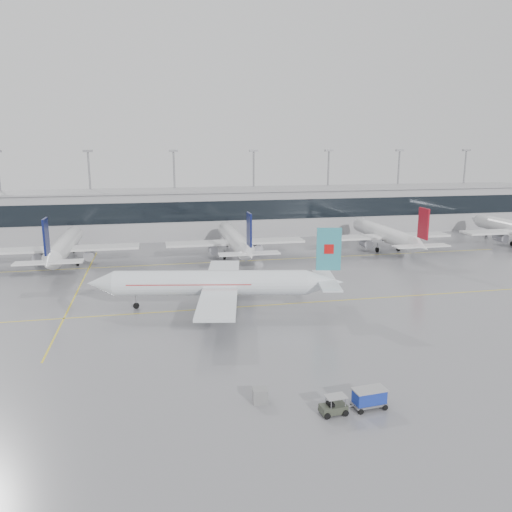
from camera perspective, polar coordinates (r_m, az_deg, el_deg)
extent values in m
plane|color=gray|center=(76.12, 1.85, -5.59)|extent=(320.00, 320.00, 0.00)
cube|color=gold|center=(76.12, 1.85, -5.59)|extent=(120.00, 0.25, 0.01)
cube|color=gold|center=(104.46, -2.01, -0.59)|extent=(120.00, 0.25, 0.01)
cube|color=gold|center=(89.44, -19.63, -3.57)|extent=(0.25, 60.00, 0.01)
cube|color=#949497|center=(134.57, -4.36, 4.93)|extent=(180.00, 15.00, 12.00)
cube|color=black|center=(126.95, -3.93, 5.16)|extent=(180.00, 0.20, 5.00)
cube|color=gray|center=(133.90, -4.41, 7.56)|extent=(182.00, 16.00, 0.40)
cylinder|color=gray|center=(143.94, -27.13, 6.09)|extent=(0.50, 0.50, 22.00)
cylinder|color=gray|center=(139.78, -18.36, 6.68)|extent=(0.50, 0.50, 22.00)
cube|color=gray|center=(139.21, -18.68, 11.30)|extent=(2.40, 1.00, 0.60)
cylinder|color=gray|center=(139.01, -9.26, 7.12)|extent=(0.50, 0.50, 22.00)
cube|color=gray|center=(138.45, -9.42, 11.78)|extent=(2.40, 1.00, 0.60)
cylinder|color=gray|center=(141.70, -0.27, 7.38)|extent=(0.50, 0.50, 22.00)
cube|color=gray|center=(141.14, -0.27, 11.95)|extent=(2.40, 1.00, 0.60)
cylinder|color=gray|center=(147.65, 8.20, 7.46)|extent=(0.50, 0.50, 22.00)
cube|color=gray|center=(147.12, 8.34, 11.84)|extent=(2.40, 1.00, 0.60)
cylinder|color=gray|center=(156.50, 15.86, 7.39)|extent=(0.50, 0.50, 22.00)
cube|color=gray|center=(156.00, 16.11, 11.52)|extent=(2.40, 1.00, 0.60)
cylinder|color=gray|center=(167.78, 22.60, 7.23)|extent=(0.50, 0.50, 22.00)
cube|color=gray|center=(167.31, 22.92, 11.07)|extent=(2.40, 1.00, 0.60)
cylinder|color=silver|center=(73.71, -5.21, -3.07)|extent=(28.37, 8.89, 3.70)
cone|color=silver|center=(76.59, -17.32, -3.00)|extent=(4.62, 4.38, 3.70)
cone|color=silver|center=(74.40, 7.89, -2.99)|extent=(6.19, 4.68, 3.70)
cube|color=silver|center=(73.72, -4.04, -3.37)|extent=(10.60, 30.92, 0.45)
cube|color=silver|center=(74.35, 8.05, -2.77)|extent=(4.94, 12.06, 0.25)
cube|color=teal|center=(73.29, 8.32, 0.78)|extent=(3.60, 1.02, 6.30)
cylinder|color=#9697A1|center=(69.60, -4.64, -5.64)|extent=(3.93, 2.73, 2.10)
cylinder|color=#9697A1|center=(78.77, -4.21, -3.47)|extent=(3.93, 2.73, 2.10)
cylinder|color=gray|center=(76.08, -13.56, -4.97)|extent=(0.20, 0.20, 1.62)
cylinder|color=black|center=(76.32, -13.53, -5.54)|extent=(0.94, 0.46, 0.90)
cylinder|color=gray|center=(71.82, -3.32, -5.59)|extent=(0.24, 0.24, 1.62)
cylinder|color=black|center=(72.07, -3.31, -6.20)|extent=(1.16, 0.65, 1.10)
cylinder|color=gray|center=(76.77, -3.17, -4.39)|extent=(0.24, 0.24, 1.62)
cylinder|color=black|center=(77.01, -3.16, -4.96)|extent=(1.16, 0.65, 1.10)
cube|color=#B70F0F|center=(73.28, 8.32, 0.82)|extent=(1.46, 0.70, 1.40)
cube|color=#B70F0F|center=(73.93, -7.54, -2.92)|extent=(18.38, 7.02, 0.12)
cylinder|color=silver|center=(108.63, -21.02, 1.14)|extent=(3.59, 27.36, 3.59)
cone|color=silver|center=(123.89, -19.91, 2.53)|extent=(3.59, 4.00, 3.59)
cone|color=silver|center=(92.74, -22.57, -0.82)|extent=(3.59, 5.60, 3.59)
cube|color=silver|center=(107.25, -21.13, 0.77)|extent=(29.64, 5.00, 0.45)
cube|color=silver|center=(92.48, -22.61, -0.67)|extent=(11.40, 2.80, 0.25)
cube|color=#0C1243|center=(91.44, -22.87, 2.08)|extent=(0.35, 3.60, 6.12)
cylinder|color=#9697A1|center=(108.92, -23.51, -0.07)|extent=(2.10, 3.60, 2.10)
cylinder|color=#9697A1|center=(107.34, -18.50, 0.16)|extent=(2.10, 3.60, 2.10)
cylinder|color=gray|center=(119.46, -20.14, 0.91)|extent=(0.20, 0.20, 1.56)
cylinder|color=black|center=(119.61, -20.12, 0.55)|extent=(0.30, 0.90, 0.90)
cylinder|color=gray|center=(107.16, -22.49, -0.48)|extent=(0.24, 0.24, 1.56)
cylinder|color=black|center=(107.32, -22.46, -0.89)|extent=(0.45, 1.10, 1.10)
cylinder|color=gray|center=(106.29, -19.74, -0.36)|extent=(0.24, 0.24, 1.56)
cylinder|color=black|center=(106.46, -19.71, -0.77)|extent=(0.45, 1.10, 1.10)
cylinder|color=silver|center=(108.51, -2.48, 1.95)|extent=(3.59, 27.36, 3.59)
cone|color=silver|center=(123.79, -3.66, 3.25)|extent=(3.59, 4.00, 3.59)
cone|color=silver|center=(92.61, -0.82, 0.13)|extent=(3.59, 5.60, 3.59)
cube|color=silver|center=(107.13, -2.35, 1.60)|extent=(29.64, 5.00, 0.45)
cube|color=silver|center=(92.35, -0.80, 0.28)|extent=(11.40, 2.80, 0.25)
cube|color=#0C1243|center=(91.30, -0.78, 3.05)|extent=(0.35, 3.60, 6.12)
cylinder|color=#9697A1|center=(107.25, -4.91, 0.76)|extent=(2.10, 3.60, 2.10)
cylinder|color=#9697A1|center=(108.78, 0.11, 0.97)|extent=(2.10, 3.60, 2.10)
cylinder|color=gray|center=(119.36, -3.30, 1.65)|extent=(0.20, 0.20, 1.56)
cylinder|color=black|center=(119.51, -3.30, 1.29)|extent=(0.30, 0.90, 0.90)
cylinder|color=gray|center=(106.19, -3.63, 0.34)|extent=(0.24, 0.24, 1.56)
cylinder|color=black|center=(106.36, -3.63, -0.07)|extent=(0.45, 1.10, 1.10)
cylinder|color=gray|center=(107.03, -0.88, 0.46)|extent=(0.24, 0.24, 1.56)
cylinder|color=black|center=(107.19, -0.87, 0.06)|extent=(0.45, 1.10, 1.10)
cylinder|color=silver|center=(119.17, 14.38, 2.52)|extent=(3.59, 27.36, 3.59)
cone|color=silver|center=(133.23, 11.44, 3.68)|extent=(3.59, 4.00, 3.59)
cone|color=silver|center=(104.89, 18.30, 0.96)|extent=(3.59, 5.60, 3.59)
cube|color=silver|center=(117.91, 14.69, 2.20)|extent=(29.64, 5.00, 0.45)
cube|color=silver|center=(104.66, 18.37, 1.10)|extent=(11.40, 2.80, 0.25)
cube|color=maroon|center=(103.74, 18.59, 3.54)|extent=(0.35, 3.60, 6.12)
cylinder|color=#9697A1|center=(116.59, 12.43, 1.46)|extent=(2.10, 3.60, 2.10)
cylinder|color=#9697A1|center=(120.80, 16.59, 1.61)|extent=(2.10, 3.60, 2.10)
cylinder|color=gray|center=(129.12, 12.26, 2.21)|extent=(0.20, 0.20, 1.56)
cylinder|color=black|center=(129.26, 12.24, 1.87)|extent=(0.30, 0.90, 0.90)
cylinder|color=gray|center=(116.28, 13.70, 1.07)|extent=(0.24, 0.24, 1.56)
cylinder|color=black|center=(116.43, 13.68, 0.70)|extent=(0.45, 1.10, 1.10)
cylinder|color=gray|center=(118.59, 15.97, 1.16)|extent=(0.24, 0.24, 1.56)
cylinder|color=black|center=(118.73, 15.95, 0.80)|extent=(0.45, 1.10, 1.10)
cone|color=silver|center=(150.41, 23.83, 3.85)|extent=(3.59, 4.00, 3.59)
cylinder|color=#9697A1|center=(134.66, 26.16, 1.92)|extent=(2.10, 3.60, 2.10)
cylinder|color=gray|center=(146.79, 24.86, 2.55)|extent=(0.20, 0.20, 1.56)
cylinder|color=black|center=(146.91, 24.84, 2.25)|extent=(0.30, 0.90, 0.90)
cylinder|color=black|center=(135.09, 27.23, 1.26)|extent=(0.45, 1.10, 1.10)
cube|color=#34382D|center=(47.34, 8.83, -16.84)|extent=(2.49, 1.50, 0.69)
cube|color=gray|center=(46.86, 9.11, -15.56)|extent=(1.99, 1.45, 0.06)
cube|color=black|center=(47.00, 8.51, -16.43)|extent=(0.57, 0.83, 0.40)
cylinder|color=gray|center=(48.09, 10.83, -16.49)|extent=(1.19, 0.19, 0.08)
cylinder|color=gray|center=(46.38, 8.59, -16.51)|extent=(0.08, 0.08, 0.89)
cylinder|color=gray|center=(47.24, 8.00, -15.92)|extent=(0.08, 0.08, 0.89)
cylinder|color=gray|center=(46.94, 10.18, -16.20)|extent=(0.08, 0.08, 0.89)
cylinder|color=gray|center=(47.79, 9.57, -15.62)|extent=(0.08, 0.08, 0.89)
cylinder|color=black|center=(46.61, 8.14, -17.67)|extent=(0.61, 0.25, 0.59)
cylinder|color=black|center=(47.62, 7.46, -16.94)|extent=(0.61, 0.25, 0.59)
cylinder|color=black|center=(47.32, 10.19, -17.25)|extent=(0.61, 0.25, 0.59)
cylinder|color=black|center=(48.31, 9.47, -16.56)|extent=(0.61, 0.25, 0.59)
cube|color=gray|center=(48.90, 12.79, -16.11)|extent=(3.22, 1.82, 0.19)
cube|color=#162C97|center=(48.56, 12.83, -15.36)|extent=(3.01, 1.70, 1.24)
cube|color=gray|center=(48.26, 12.87, -14.65)|extent=(3.23, 1.93, 0.10)
cylinder|color=black|center=(47.86, 11.90, -17.01)|extent=(0.53, 0.23, 0.52)
cylinder|color=black|center=(49.04, 11.00, -16.20)|extent=(0.53, 0.23, 0.52)
cylinder|color=black|center=(49.00, 14.55, -16.42)|extent=(0.53, 0.23, 0.52)
cylinder|color=black|center=(50.15, 13.60, -15.65)|extent=(0.53, 0.23, 0.52)
cube|color=gray|center=(48.60, 0.47, -15.66)|extent=(1.49, 1.40, 1.38)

